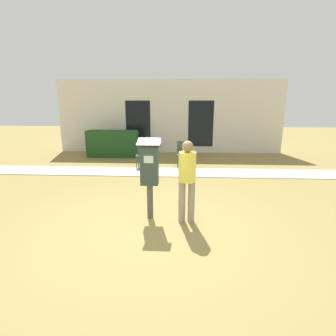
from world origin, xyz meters
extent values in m
plane|color=olive|center=(0.00, 0.00, 0.00)|extent=(40.00, 40.00, 0.00)
cube|color=#B7B2A8|center=(0.00, 3.92, 0.01)|extent=(12.00, 1.10, 0.02)
cube|color=silver|center=(0.00, 7.53, 1.60)|extent=(10.00, 0.24, 3.20)
cube|color=black|center=(-1.40, 7.40, 1.30)|extent=(1.10, 0.02, 2.00)
cube|color=black|center=(1.40, 7.40, 1.30)|extent=(1.10, 0.02, 2.00)
cylinder|color=#4C4C4C|center=(-0.04, 0.47, 0.35)|extent=(0.12, 0.12, 0.70)
cube|color=#2D3D38|center=(-0.04, 0.47, 1.10)|extent=(0.34, 0.22, 0.80)
cube|color=silver|center=(-0.04, 0.35, 1.22)|extent=(0.18, 0.01, 0.14)
cube|color=black|center=(-0.04, 0.47, 1.53)|extent=(0.44, 0.31, 0.12)
cylinder|color=gray|center=(0.59, 0.32, 0.41)|extent=(0.13, 0.13, 0.82)
cylinder|color=gray|center=(0.77, 0.32, 0.41)|extent=(0.13, 0.13, 0.82)
cylinder|color=#EADB4C|center=(0.68, 0.32, 1.09)|extent=(0.32, 0.32, 0.55)
sphere|color=#8C6647|center=(0.68, 0.32, 1.48)|extent=(0.21, 0.21, 0.21)
cylinder|color=#334738|center=(-0.98, 4.34, 0.21)|extent=(0.03, 0.03, 0.42)
cylinder|color=#334738|center=(-0.60, 4.34, 0.21)|extent=(0.03, 0.03, 0.42)
cylinder|color=#334738|center=(-0.98, 4.72, 0.21)|extent=(0.03, 0.03, 0.42)
cylinder|color=#334738|center=(-0.60, 4.72, 0.21)|extent=(0.03, 0.03, 0.42)
cube|color=#334738|center=(-0.79, 4.53, 0.44)|extent=(0.44, 0.44, 0.04)
cube|color=#334738|center=(-0.79, 4.73, 0.68)|extent=(0.44, 0.04, 0.44)
cylinder|color=#334738|center=(0.43, 4.53, 0.21)|extent=(0.03, 0.03, 0.42)
cylinder|color=#334738|center=(0.81, 4.53, 0.21)|extent=(0.03, 0.03, 0.42)
cylinder|color=#334738|center=(0.43, 4.91, 0.21)|extent=(0.03, 0.03, 0.42)
cylinder|color=#334738|center=(0.81, 4.91, 0.21)|extent=(0.03, 0.03, 0.42)
cube|color=#334738|center=(0.62, 4.72, 0.44)|extent=(0.44, 0.44, 0.04)
cube|color=#334738|center=(0.62, 4.92, 0.68)|extent=(0.44, 0.04, 0.44)
cube|color=#1E471E|center=(-2.31, 6.33, 0.55)|extent=(2.09, 0.60, 1.10)
camera|label=1|loc=(0.57, -4.37, 2.27)|focal=28.00mm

